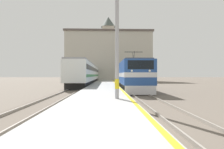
# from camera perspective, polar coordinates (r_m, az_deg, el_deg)

# --- Properties ---
(ground_plane) EXTENTS (200.00, 200.00, 0.00)m
(ground_plane) POSITION_cam_1_polar(r_m,az_deg,el_deg) (36.13, -2.39, -3.06)
(ground_plane) COLOR #60564C
(platform) EXTENTS (4.09, 140.00, 0.41)m
(platform) POSITION_cam_1_polar(r_m,az_deg,el_deg) (31.13, -2.51, -3.16)
(platform) COLOR #999999
(platform) RESTS_ON ground
(rail_track_near) EXTENTS (2.84, 140.00, 0.16)m
(rail_track_near) POSITION_cam_1_polar(r_m,az_deg,el_deg) (31.27, 3.82, -3.47)
(rail_track_near) COLOR #60564C
(rail_track_near) RESTS_ON ground
(rail_track_far) EXTENTS (2.84, 140.00, 0.16)m
(rail_track_far) POSITION_cam_1_polar(r_m,az_deg,el_deg) (31.37, -8.76, -3.46)
(rail_track_far) COLOR #60564C
(rail_track_far) RESTS_ON ground
(locomotive_train) EXTENTS (2.92, 16.88, 4.45)m
(locomotive_train) POSITION_cam_1_polar(r_m,az_deg,el_deg) (23.80, 5.53, -0.30)
(locomotive_train) COLOR black
(locomotive_train) RESTS_ON ground
(passenger_train) EXTENTS (2.92, 33.27, 3.92)m
(passenger_train) POSITION_cam_1_polar(r_m,az_deg,el_deg) (37.04, -7.66, 0.27)
(passenger_train) COLOR black
(passenger_train) RESTS_ON ground
(catenary_mast) EXTENTS (2.66, 0.26, 8.81)m
(catenary_mast) POSITION_cam_1_polar(r_m,az_deg,el_deg) (11.13, 2.13, 15.35)
(catenary_mast) COLOR #9E9EA3
(catenary_mast) RESTS_ON platform
(clock_tower) EXTENTS (5.34, 5.34, 23.41)m
(clock_tower) POSITION_cam_1_polar(r_m,az_deg,el_deg) (65.56, -1.24, 9.27)
(clock_tower) COLOR #ADA393
(clock_tower) RESTS_ON ground
(station_building) EXTENTS (25.03, 7.61, 14.50)m
(station_building) POSITION_cam_1_polar(r_m,az_deg,el_deg) (51.77, -1.06, 5.89)
(station_building) COLOR #B7B2A3
(station_building) RESTS_ON ground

